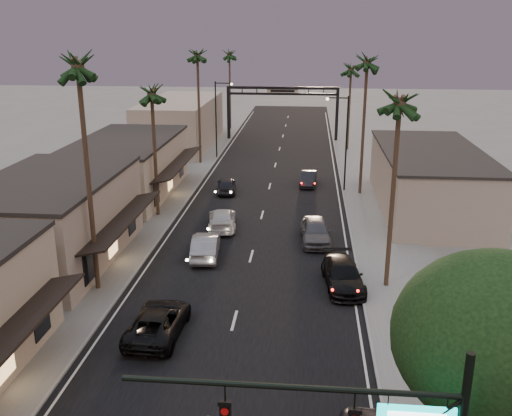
% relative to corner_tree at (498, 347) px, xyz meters
% --- Properties ---
extents(ground, '(200.00, 200.00, 0.00)m').
position_rel_corner_tree_xyz_m(ground, '(-9.48, 32.55, -5.98)').
color(ground, slate).
rests_on(ground, ground).
extents(road, '(14.00, 120.00, 0.02)m').
position_rel_corner_tree_xyz_m(road, '(-9.48, 37.55, -5.97)').
color(road, black).
rests_on(road, ground).
extents(sidewalk_left, '(5.00, 92.00, 0.12)m').
position_rel_corner_tree_xyz_m(sidewalk_left, '(-18.98, 44.55, -5.92)').
color(sidewalk_left, slate).
rests_on(sidewalk_left, ground).
extents(sidewalk_right, '(5.00, 92.00, 0.12)m').
position_rel_corner_tree_xyz_m(sidewalk_right, '(0.02, 44.55, -5.92)').
color(sidewalk_right, slate).
rests_on(sidewalk_right, ground).
extents(storefront_mid, '(8.00, 14.00, 5.50)m').
position_rel_corner_tree_xyz_m(storefront_mid, '(-22.48, 18.55, -3.23)').
color(storefront_mid, '#A09080').
rests_on(storefront_mid, ground).
extents(storefront_far, '(8.00, 16.00, 5.00)m').
position_rel_corner_tree_xyz_m(storefront_far, '(-22.48, 34.55, -3.48)').
color(storefront_far, tan).
rests_on(storefront_far, ground).
extents(storefront_dist, '(8.00, 20.00, 6.00)m').
position_rel_corner_tree_xyz_m(storefront_dist, '(-22.48, 57.55, -2.98)').
color(storefront_dist, '#A09080').
rests_on(storefront_dist, ground).
extents(building_right, '(8.00, 18.00, 5.00)m').
position_rel_corner_tree_xyz_m(building_right, '(4.52, 32.55, -3.48)').
color(building_right, '#A09080').
rests_on(building_right, ground).
extents(corner_tree, '(6.20, 6.20, 8.80)m').
position_rel_corner_tree_xyz_m(corner_tree, '(0.00, 0.00, 0.00)').
color(corner_tree, '#38281C').
rests_on(corner_tree, ground).
extents(arch, '(15.20, 0.40, 7.27)m').
position_rel_corner_tree_xyz_m(arch, '(-9.48, 62.55, -0.45)').
color(arch, black).
rests_on(arch, ground).
extents(streetlight_right, '(2.13, 0.30, 9.00)m').
position_rel_corner_tree_xyz_m(streetlight_right, '(-2.56, 37.55, -0.65)').
color(streetlight_right, black).
rests_on(streetlight_right, ground).
extents(streetlight_left, '(2.13, 0.30, 9.00)m').
position_rel_corner_tree_xyz_m(streetlight_left, '(-16.40, 50.55, -0.65)').
color(streetlight_left, black).
rests_on(streetlight_left, ground).
extents(palm_lb, '(3.20, 3.20, 15.20)m').
position_rel_corner_tree_xyz_m(palm_lb, '(-18.08, 14.55, 7.41)').
color(palm_lb, '#38281C').
rests_on(palm_lb, ground).
extents(palm_lc, '(3.20, 3.20, 12.20)m').
position_rel_corner_tree_xyz_m(palm_lc, '(-18.08, 28.55, 4.49)').
color(palm_lc, '#38281C').
rests_on(palm_lc, ground).
extents(palm_ld, '(3.20, 3.20, 14.20)m').
position_rel_corner_tree_xyz_m(palm_ld, '(-18.08, 47.55, 6.44)').
color(palm_ld, '#38281C').
rests_on(palm_ld, ground).
extents(palm_ra, '(3.20, 3.20, 13.20)m').
position_rel_corner_tree_xyz_m(palm_ra, '(-0.88, 16.55, 5.46)').
color(palm_ra, '#38281C').
rests_on(palm_ra, ground).
extents(palm_rb, '(3.20, 3.20, 14.20)m').
position_rel_corner_tree_xyz_m(palm_rb, '(-0.88, 36.55, 6.44)').
color(palm_rb, '#38281C').
rests_on(palm_rb, ground).
extents(palm_rc, '(3.20, 3.20, 12.20)m').
position_rel_corner_tree_xyz_m(palm_rc, '(-0.88, 56.55, 4.49)').
color(palm_rc, '#38281C').
rests_on(palm_rc, ground).
extents(palm_far, '(3.20, 3.20, 13.20)m').
position_rel_corner_tree_xyz_m(palm_far, '(-17.78, 70.55, 5.46)').
color(palm_far, '#38281C').
rests_on(palm_far, ground).
extents(oncoming_pickup, '(2.65, 5.45, 1.49)m').
position_rel_corner_tree_xyz_m(oncoming_pickup, '(-13.13, 9.77, -5.23)').
color(oncoming_pickup, black).
rests_on(oncoming_pickup, ground).
extents(oncoming_silver, '(2.15, 5.01, 1.60)m').
position_rel_corner_tree_xyz_m(oncoming_silver, '(-12.56, 20.19, -5.18)').
color(oncoming_silver, gray).
rests_on(oncoming_silver, ground).
extents(oncoming_white, '(2.77, 5.37, 1.49)m').
position_rel_corner_tree_xyz_m(oncoming_white, '(-12.32, 26.08, -5.23)').
color(oncoming_white, '#BABABA').
rests_on(oncoming_white, ground).
extents(oncoming_dgrey, '(2.24, 4.50, 1.47)m').
position_rel_corner_tree_xyz_m(oncoming_dgrey, '(-13.40, 35.97, -5.24)').
color(oncoming_dgrey, black).
rests_on(oncoming_dgrey, ground).
extents(curbside_black, '(2.77, 5.54, 1.55)m').
position_rel_corner_tree_xyz_m(curbside_black, '(-3.50, 16.30, -5.21)').
color(curbside_black, black).
rests_on(curbside_black, ground).
extents(curbside_grey, '(2.39, 5.18, 1.72)m').
position_rel_corner_tree_xyz_m(curbside_grey, '(-5.11, 23.65, -5.12)').
color(curbside_grey, '#4C4C51').
rests_on(curbside_grey, ground).
extents(curbside_far, '(1.73, 4.23, 1.36)m').
position_rel_corner_tree_xyz_m(curbside_far, '(-5.72, 39.20, -5.30)').
color(curbside_far, black).
rests_on(curbside_far, ground).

